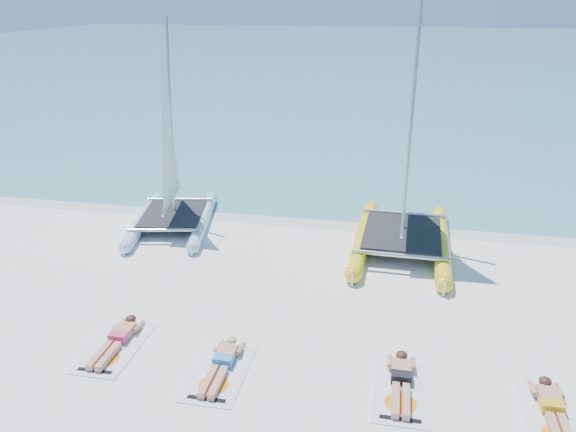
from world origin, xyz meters
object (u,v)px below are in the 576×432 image
(sunbather_b, at_px, (222,362))
(sunbather_d, at_px, (553,408))
(towel_c, at_px, (401,391))
(towel_d, at_px, (554,421))
(catamaran_yellow, at_px, (408,162))
(towel_b, at_px, (219,373))
(catamaran_blue, at_px, (170,166))
(sunbather_a, at_px, (117,338))
(towel_a, at_px, (114,348))
(sunbather_c, at_px, (401,379))

(sunbather_b, xyz_separation_m, sunbather_d, (5.88, -0.16, 0.00))
(sunbather_b, xyz_separation_m, towel_c, (3.35, -0.05, -0.11))
(towel_c, xyz_separation_m, towel_d, (2.53, -0.30, 0.00))
(catamaran_yellow, distance_m, towel_d, 7.92)
(towel_b, bearing_deg, catamaran_blue, 117.96)
(sunbather_a, xyz_separation_m, sunbather_d, (8.21, -0.51, 0.00))
(towel_b, distance_m, sunbather_d, 5.88)
(towel_b, bearing_deg, towel_a, 171.44)
(sunbather_c, bearing_deg, catamaran_blue, 137.08)
(sunbather_a, xyz_separation_m, sunbather_b, (2.33, -0.35, 0.00))
(towel_c, relative_size, sunbather_d, 1.07)
(sunbather_a, distance_m, sunbather_c, 5.68)
(sunbather_c, bearing_deg, catamaran_yellow, 90.21)
(sunbather_a, bearing_deg, sunbather_b, -8.56)
(catamaran_yellow, xyz_separation_m, towel_d, (2.55, -7.13, -2.31))
(catamaran_yellow, relative_size, towel_a, 3.99)
(towel_c, bearing_deg, catamaran_yellow, 90.21)
(catamaran_blue, distance_m, catamaran_yellow, 6.96)
(towel_b, relative_size, sunbather_b, 1.07)
(towel_d, bearing_deg, towel_b, 178.47)
(sunbather_b, bearing_deg, sunbather_a, 171.44)
(towel_c, bearing_deg, sunbather_c, 90.00)
(sunbather_a, bearing_deg, sunbather_d, -3.54)
(sunbather_a, height_order, towel_d, sunbather_a)
(sunbather_b, bearing_deg, catamaran_blue, 118.64)
(towel_a, relative_size, towel_d, 1.00)
(towel_c, height_order, sunbather_c, sunbather_c)
(towel_b, bearing_deg, towel_c, 2.42)
(sunbather_d, bearing_deg, towel_b, -179.65)
(sunbather_b, distance_m, sunbather_c, 3.35)
(catamaran_blue, distance_m, sunbather_a, 6.64)
(catamaran_blue, relative_size, towel_c, 3.39)
(catamaran_blue, xyz_separation_m, sunbather_d, (9.49, -6.78, -1.76))
(sunbather_d, bearing_deg, towel_d, -90.00)
(catamaran_blue, relative_size, towel_d, 3.39)
(towel_a, xyz_separation_m, sunbather_b, (2.33, -0.16, 0.11))
(catamaran_blue, distance_m, towel_a, 6.85)
(sunbather_a, distance_m, sunbather_d, 8.22)
(sunbather_c, bearing_deg, sunbather_a, 177.89)
(sunbather_a, xyz_separation_m, sunbather_c, (5.68, -0.21, 0.00))
(sunbather_a, relative_size, towel_c, 0.93)
(towel_a, xyz_separation_m, sunbather_d, (8.21, -0.32, 0.11))
(sunbather_a, relative_size, sunbather_d, 1.00)
(towel_c, bearing_deg, towel_b, -177.58)
(catamaran_blue, distance_m, towel_c, 9.83)
(towel_d, bearing_deg, sunbather_d, 90.00)
(sunbather_a, xyz_separation_m, towel_b, (2.33, -0.54, -0.11))
(sunbather_b, bearing_deg, towel_a, 176.10)
(towel_c, height_order, sunbather_d, sunbather_d)
(towel_b, bearing_deg, sunbather_a, 166.88)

